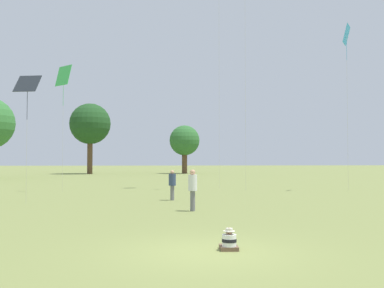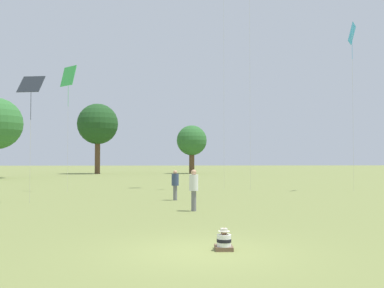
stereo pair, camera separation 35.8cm
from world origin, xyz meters
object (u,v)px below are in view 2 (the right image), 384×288
at_px(kite_1, 68,78).
at_px(distant_tree_1, 98,124).
at_px(kite_3, 352,37).
at_px(person_standing_0, 194,186).
at_px(distant_tree_2, 192,141).
at_px(seated_toddler, 224,242).
at_px(kite_2, 31,86).
at_px(person_standing_4, 175,183).

relative_size(kite_1, distant_tree_1, 0.80).
relative_size(kite_1, kite_3, 0.74).
distance_m(person_standing_0, kite_1, 15.81).
bearing_deg(kite_1, person_standing_0, 32.52).
bearing_deg(person_standing_0, distant_tree_1, 128.23).
bearing_deg(distant_tree_2, person_standing_0, -93.40).
bearing_deg(distant_tree_1, person_standing_0, -77.11).
relative_size(seated_toddler, distant_tree_2, 0.07).
bearing_deg(kite_2, seated_toddler, -0.11).
height_order(kite_3, distant_tree_2, kite_3).
bearing_deg(person_standing_0, kite_1, 148.61).
bearing_deg(kite_2, person_standing_0, 29.15).
xyz_separation_m(seated_toddler, distant_tree_1, (-11.62, 58.20, 7.33)).
bearing_deg(person_standing_4, kite_1, 12.24).
height_order(seated_toddler, person_standing_4, person_standing_4).
height_order(kite_1, kite_3, kite_3).
bearing_deg(distant_tree_2, distant_tree_1, -177.74).
relative_size(seated_toddler, person_standing_4, 0.34).
xyz_separation_m(seated_toddler, kite_2, (-8.24, 12.33, 5.73)).
bearing_deg(kite_1, distant_tree_1, -175.35).
height_order(person_standing_0, kite_1, kite_1).
bearing_deg(kite_3, person_standing_4, 12.69).
height_order(person_standing_4, distant_tree_1, distant_tree_1).
bearing_deg(seated_toddler, distant_tree_1, 103.30).
xyz_separation_m(person_standing_4, distant_tree_2, (3.67, 45.42, 4.13)).
distance_m(person_standing_4, distant_tree_1, 46.59).
relative_size(person_standing_0, kite_3, 0.15).
height_order(person_standing_4, kite_1, kite_1).
relative_size(person_standing_4, distant_tree_1, 0.15).
height_order(seated_toddler, person_standing_0, person_standing_0).
bearing_deg(kite_3, seated_toddler, 45.96).
xyz_separation_m(seated_toddler, distant_tree_2, (2.81, 58.77, 4.87)).
xyz_separation_m(person_standing_0, distant_tree_2, (3.00, 50.53, 4.03)).
bearing_deg(kite_3, distant_tree_2, -90.54).
distance_m(seated_toddler, person_standing_0, 8.28).
bearing_deg(kite_1, person_standing_4, 45.63).
xyz_separation_m(person_standing_0, kite_1, (-7.84, 11.96, 6.76)).
relative_size(seated_toddler, person_standing_0, 0.31).
height_order(seated_toddler, kite_2, kite_2).
bearing_deg(person_standing_4, distant_tree_1, -20.63).
xyz_separation_m(person_standing_0, distant_tree_1, (-11.43, 49.96, 6.49)).
height_order(person_standing_4, kite_2, kite_2).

